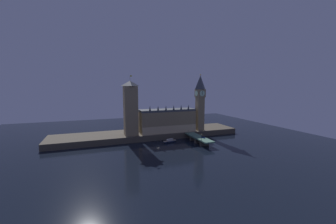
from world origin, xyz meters
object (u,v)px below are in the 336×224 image
(victoria_tower, at_px, (131,108))
(street_lamp_mid, at_px, (203,133))
(street_lamp_near, at_px, (201,136))
(boat_upstream, at_px, (170,141))
(car_southbound_lead, at_px, (203,137))
(clock_tower, at_px, (200,101))
(street_lamp_far, at_px, (189,131))
(pedestrian_near_rail, at_px, (201,139))
(pedestrian_mid_walk, at_px, (203,136))

(victoria_tower, distance_m, street_lamp_mid, 83.71)
(street_lamp_near, bearing_deg, boat_upstream, 131.17)
(car_southbound_lead, distance_m, street_lamp_mid, 6.23)
(clock_tower, distance_m, street_lamp_far, 42.76)
(clock_tower, xyz_separation_m, pedestrian_near_rail, (-22.38, -44.16, -35.49))
(clock_tower, height_order, pedestrian_mid_walk, clock_tower)
(car_southbound_lead, height_order, street_lamp_mid, street_lamp_mid)
(car_southbound_lead, xyz_separation_m, pedestrian_near_rail, (-7.27, -9.10, 0.23))
(pedestrian_near_rail, distance_m, street_lamp_mid, 17.09)
(clock_tower, height_order, car_southbound_lead, clock_tower)
(pedestrian_mid_walk, bearing_deg, boat_upstream, 159.38)
(car_southbound_lead, xyz_separation_m, boat_upstream, (-31.22, 16.51, -5.75))
(clock_tower, xyz_separation_m, street_lamp_near, (-22.78, -45.48, -32.09))
(car_southbound_lead, relative_size, street_lamp_near, 0.60)
(pedestrian_near_rail, relative_size, street_lamp_far, 0.27)
(victoria_tower, xyz_separation_m, street_lamp_far, (61.65, -18.86, -26.20))
(clock_tower, bearing_deg, street_lamp_far, -144.84)
(clock_tower, xyz_separation_m, boat_upstream, (-46.33, -18.55, -41.47))
(victoria_tower, bearing_deg, pedestrian_mid_walk, -25.38)
(pedestrian_near_rail, distance_m, pedestrian_mid_walk, 16.18)
(boat_upstream, bearing_deg, street_lamp_near, -48.83)
(street_lamp_mid, xyz_separation_m, street_lamp_far, (-10.49, 14.72, -0.22))
(victoria_tower, height_order, boat_upstream, victoria_tower)
(street_lamp_mid, bearing_deg, pedestrian_mid_walk, -131.61)
(clock_tower, distance_m, car_southbound_lead, 52.29)
(street_lamp_mid, bearing_deg, street_lamp_near, -125.49)
(clock_tower, relative_size, car_southbound_lead, 16.53)
(pedestrian_mid_walk, bearing_deg, pedestrian_near_rail, -126.82)
(street_lamp_far, bearing_deg, pedestrian_near_rail, -89.19)
(pedestrian_mid_walk, xyz_separation_m, boat_upstream, (-33.65, 12.66, -6.03))
(pedestrian_near_rail, height_order, street_lamp_near, street_lamp_near)
(boat_upstream, bearing_deg, street_lamp_far, 6.09)
(pedestrian_near_rail, xyz_separation_m, pedestrian_mid_walk, (9.69, 12.95, 0.05))
(car_southbound_lead, relative_size, pedestrian_mid_walk, 2.35)
(pedestrian_mid_walk, bearing_deg, street_lamp_far, 123.64)
(clock_tower, relative_size, street_lamp_mid, 10.28)
(clock_tower, bearing_deg, pedestrian_near_rail, -116.87)
(street_lamp_mid, bearing_deg, street_lamp_far, 125.49)
(clock_tower, distance_m, street_lamp_mid, 46.20)
(street_lamp_near, height_order, street_lamp_mid, street_lamp_near)
(victoria_tower, xyz_separation_m, street_lamp_mid, (72.14, -33.58, -25.98))
(clock_tower, relative_size, boat_upstream, 3.93)
(car_southbound_lead, distance_m, street_lamp_near, 13.44)
(clock_tower, xyz_separation_m, pedestrian_mid_walk, (-12.68, -31.21, -35.45))
(car_southbound_lead, bearing_deg, clock_tower, 66.69)
(pedestrian_near_rail, height_order, street_lamp_mid, street_lamp_mid)
(pedestrian_mid_walk, bearing_deg, street_lamp_mid, 48.39)
(clock_tower, height_order, boat_upstream, clock_tower)
(car_southbound_lead, relative_size, street_lamp_mid, 0.62)
(pedestrian_mid_walk, bearing_deg, street_lamp_near, -125.28)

